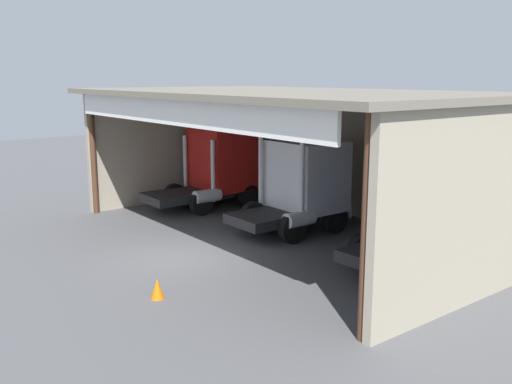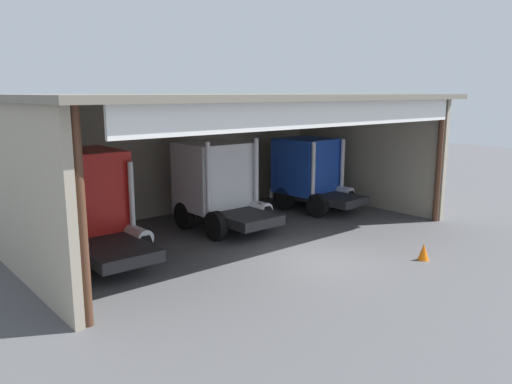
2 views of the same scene
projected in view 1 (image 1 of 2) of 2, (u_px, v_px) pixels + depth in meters
The scene contains 8 objects.
ground_plane at pixel (183, 257), 18.46m from camera, with size 80.00×80.00×0.00m, color #4C4C4F.
workshop_shed at pixel (303, 134), 20.85m from camera, with size 16.32×9.35×5.34m.
truck_red_yard_outside at pixel (220, 165), 25.55m from camera, with size 2.74×5.36×3.52m.
truck_white_center_right_bay at pixel (302, 184), 21.34m from camera, with size 2.75×4.48×3.63m.
truck_blue_right_bay at pixel (416, 211), 17.25m from camera, with size 2.66×4.41×3.30m.
oil_drum at pixel (305, 197), 25.35m from camera, with size 0.58×0.58×0.93m, color #B21E19.
tool_cart at pixel (280, 196), 25.45m from camera, with size 0.90×0.60×1.00m, color #1E59A5.
traffic_cone at pixel (157, 288), 14.95m from camera, with size 0.36×0.36×0.56m, color orange.
Camera 1 is at (15.41, -8.93, 5.82)m, focal length 39.44 mm.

